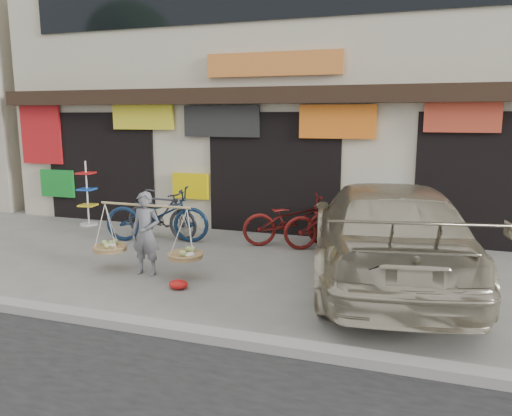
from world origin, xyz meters
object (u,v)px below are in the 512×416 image
(bike_3, at_px, (334,223))
(display_rack, at_px, (88,199))
(bike_0, at_px, (157,215))
(bike_2, at_px, (292,220))
(suv, at_px, (386,232))
(bike_1, at_px, (161,214))
(street_vendor, at_px, (146,237))

(bike_3, xyz_separation_m, display_rack, (-6.03, 0.31, 0.10))
(display_rack, bearing_deg, bike_0, -20.29)
(bike_2, bearing_deg, bike_3, -113.43)
(bike_2, xyz_separation_m, suv, (1.97, -1.65, 0.27))
(bike_1, xyz_separation_m, display_rack, (-2.35, 0.62, 0.10))
(bike_1, relative_size, display_rack, 1.13)
(street_vendor, relative_size, suv, 0.34)
(bike_2, bearing_deg, display_rack, 63.12)
(bike_3, distance_m, display_rack, 6.04)
(suv, relative_size, display_rack, 3.73)
(street_vendor, bearing_deg, display_rack, 139.01)
(bike_0, xyz_separation_m, bike_1, (-0.05, 0.27, -0.04))
(bike_2, bearing_deg, suv, -153.39)
(bike_3, bearing_deg, suv, -169.47)
(bike_3, height_order, suv, suv)
(bike_0, bearing_deg, display_rack, 55.36)
(bike_0, bearing_deg, bike_2, -92.56)
(bike_1, height_order, bike_2, bike_1)
(bike_2, relative_size, display_rack, 1.28)
(street_vendor, xyz_separation_m, bike_3, (2.67, 2.62, -0.11))
(street_vendor, bearing_deg, bike_3, 44.44)
(suv, bearing_deg, bike_0, -23.51)
(display_rack, bearing_deg, bike_3, -2.96)
(bike_2, height_order, bike_3, same)
(bike_0, height_order, display_rack, display_rack)
(bike_3, bearing_deg, bike_1, 71.34)
(bike_1, xyz_separation_m, suv, (4.79, -1.35, 0.27))
(suv, bearing_deg, display_rack, -26.10)
(street_vendor, bearing_deg, bike_1, 113.64)
(bike_0, relative_size, suv, 0.38)
(display_rack, bearing_deg, street_vendor, -41.06)
(street_vendor, xyz_separation_m, display_rack, (-3.36, 2.93, -0.00))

